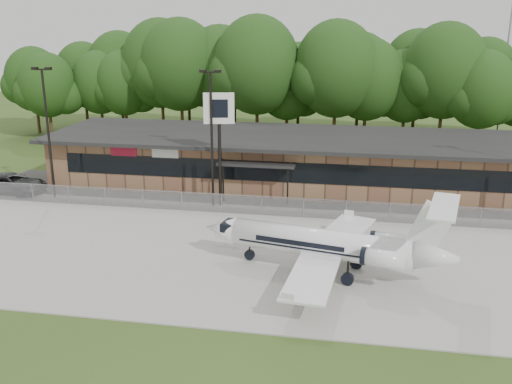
% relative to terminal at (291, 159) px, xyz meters
% --- Properties ---
extents(ground, '(160.00, 160.00, 0.00)m').
position_rel_terminal_xyz_m(ground, '(0.00, -23.94, -2.18)').
color(ground, '#304518').
rests_on(ground, ground).
extents(apron, '(64.00, 18.00, 0.08)m').
position_rel_terminal_xyz_m(apron, '(0.00, -15.94, -2.14)').
color(apron, '#9E9B93').
rests_on(apron, ground).
extents(parking_lot, '(50.00, 9.00, 0.06)m').
position_rel_terminal_xyz_m(parking_lot, '(0.00, -4.44, -2.15)').
color(parking_lot, '#383835').
rests_on(parking_lot, ground).
extents(terminal, '(41.00, 11.65, 4.30)m').
position_rel_terminal_xyz_m(terminal, '(0.00, 0.00, 0.00)').
color(terminal, '#8B6745').
rests_on(terminal, ground).
extents(fence, '(46.00, 0.04, 1.52)m').
position_rel_terminal_xyz_m(fence, '(0.00, -8.94, -1.40)').
color(fence, gray).
rests_on(fence, ground).
extents(treeline, '(72.00, 12.00, 15.00)m').
position_rel_terminal_xyz_m(treeline, '(0.00, 18.06, 5.32)').
color(treeline, '#153511').
rests_on(treeline, ground).
extents(radio_mast, '(0.20, 0.20, 25.00)m').
position_rel_terminal_xyz_m(radio_mast, '(22.00, 24.06, 10.32)').
color(radio_mast, gray).
rests_on(radio_mast, ground).
extents(light_pole_left, '(1.55, 0.30, 10.23)m').
position_rel_terminal_xyz_m(light_pole_left, '(-18.00, -7.44, 3.80)').
color(light_pole_left, black).
rests_on(light_pole_left, ground).
extents(light_pole_mid, '(1.55, 0.30, 10.23)m').
position_rel_terminal_xyz_m(light_pole_mid, '(-5.00, -7.44, 3.80)').
color(light_pole_mid, black).
rests_on(light_pole_mid, ground).
extents(business_jet, '(14.38, 12.91, 4.85)m').
position_rel_terminal_xyz_m(business_jet, '(4.31, -18.00, -0.44)').
color(business_jet, white).
rests_on(business_jet, ground).
extents(suv, '(6.01, 3.36, 1.59)m').
position_rel_terminal_xyz_m(suv, '(-22.00, -6.81, -1.38)').
color(suv, '#313234').
rests_on(suv, ground).
extents(pole_sign, '(2.25, 0.72, 8.57)m').
position_rel_terminal_xyz_m(pole_sign, '(-4.49, -7.14, 4.38)').
color(pole_sign, black).
rests_on(pole_sign, ground).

